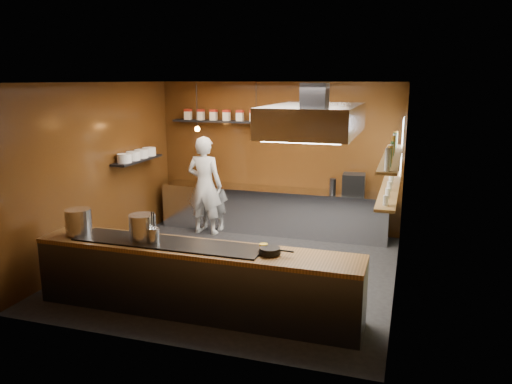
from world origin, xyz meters
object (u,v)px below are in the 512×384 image
at_px(stockpot_large, 78,221).
at_px(chef, 205,186).
at_px(extractor_hood, 314,119).
at_px(espresso_machine, 354,184).
at_px(stockpot_small, 143,227).

distance_m(stockpot_large, chef, 3.35).
relative_size(extractor_hood, chef, 1.02).
bearing_deg(extractor_hood, chef, 140.91).
bearing_deg(chef, extractor_hood, 142.13).
height_order(extractor_hood, espresso_machine, extractor_hood).
relative_size(extractor_hood, stockpot_large, 5.58).
distance_m(extractor_hood, stockpot_small, 2.76).
bearing_deg(stockpot_small, extractor_hood, 29.44).
xyz_separation_m(stockpot_small, chef, (-0.49, 3.26, -0.13)).
height_order(espresso_machine, chef, chef).
distance_m(stockpot_small, espresso_machine, 4.37).
xyz_separation_m(extractor_hood, stockpot_small, (-2.07, -1.17, -1.40)).
height_order(extractor_hood, chef, extractor_hood).
bearing_deg(chef, espresso_machine, -170.74).
bearing_deg(espresso_machine, chef, -174.65).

